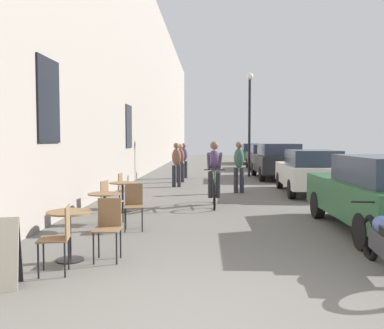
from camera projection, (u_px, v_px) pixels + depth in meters
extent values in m
plane|color=#5B5954|center=(201.00, 326.00, 3.86)|extent=(88.00, 88.00, 0.00)
cube|color=gray|center=(128.00, 63.00, 17.68)|extent=(0.50, 68.00, 10.09)
cube|color=black|center=(49.00, 101.00, 8.30)|extent=(0.04, 1.10, 1.70)
cube|color=black|center=(129.00, 126.00, 16.45)|extent=(0.04, 1.10, 1.70)
cylinder|color=black|center=(70.00, 260.00, 5.98)|extent=(0.40, 0.40, 0.02)
cylinder|color=black|center=(70.00, 236.00, 5.96)|extent=(0.05, 0.05, 0.67)
cylinder|color=brown|center=(69.00, 212.00, 5.93)|extent=(0.64, 0.64, 0.02)
cylinder|color=black|center=(117.00, 249.00, 5.78)|extent=(0.02, 0.02, 0.45)
cylinder|color=black|center=(94.00, 249.00, 5.78)|extent=(0.02, 0.02, 0.45)
cylinder|color=black|center=(121.00, 243.00, 6.10)|extent=(0.02, 0.02, 0.45)
cylinder|color=black|center=(99.00, 243.00, 6.10)|extent=(0.02, 0.02, 0.45)
cube|color=brown|center=(107.00, 230.00, 5.92)|extent=(0.40, 0.40, 0.02)
cube|color=brown|center=(110.00, 212.00, 6.09)|extent=(0.34, 0.03, 0.42)
cylinder|color=black|center=(38.00, 261.00, 5.18)|extent=(0.02, 0.02, 0.45)
cylinder|color=black|center=(44.00, 254.00, 5.50)|extent=(0.02, 0.02, 0.45)
cylinder|color=black|center=(65.00, 260.00, 5.23)|extent=(0.02, 0.02, 0.45)
cylinder|color=black|center=(69.00, 253.00, 5.55)|extent=(0.02, 0.02, 0.45)
cube|color=brown|center=(54.00, 239.00, 5.35)|extent=(0.45, 0.45, 0.02)
cube|color=brown|center=(68.00, 222.00, 5.36)|extent=(0.09, 0.34, 0.42)
cylinder|color=black|center=(105.00, 229.00, 8.00)|extent=(0.40, 0.40, 0.02)
cylinder|color=black|center=(105.00, 212.00, 7.98)|extent=(0.05, 0.05, 0.67)
cylinder|color=brown|center=(105.00, 194.00, 7.96)|extent=(0.64, 0.64, 0.02)
cylinder|color=black|center=(123.00, 212.00, 8.74)|extent=(0.02, 0.02, 0.45)
cylinder|color=black|center=(117.00, 214.00, 8.43)|extent=(0.02, 0.02, 0.45)
cylinder|color=black|center=(109.00, 211.00, 8.82)|extent=(0.02, 0.02, 0.45)
cylinder|color=black|center=(102.00, 214.00, 8.51)|extent=(0.02, 0.02, 0.45)
cube|color=brown|center=(113.00, 202.00, 8.61)|extent=(0.45, 0.45, 0.02)
cube|color=brown|center=(105.00, 191.00, 8.64)|extent=(0.09, 0.34, 0.42)
cylinder|color=black|center=(142.00, 220.00, 7.82)|extent=(0.02, 0.02, 0.45)
cylinder|color=black|center=(125.00, 221.00, 7.79)|extent=(0.02, 0.02, 0.45)
cylinder|color=black|center=(142.00, 217.00, 8.14)|extent=(0.02, 0.02, 0.45)
cylinder|color=black|center=(126.00, 217.00, 8.11)|extent=(0.02, 0.02, 0.45)
cube|color=brown|center=(134.00, 207.00, 7.95)|extent=(0.44, 0.44, 0.02)
cube|color=brown|center=(134.00, 194.00, 8.12)|extent=(0.34, 0.07, 0.42)
cylinder|color=black|center=(123.00, 211.00, 10.03)|extent=(0.40, 0.40, 0.02)
cylinder|color=black|center=(123.00, 197.00, 10.01)|extent=(0.05, 0.05, 0.67)
cylinder|color=brown|center=(123.00, 183.00, 9.99)|extent=(0.64, 0.64, 0.02)
cylinder|color=black|center=(135.00, 199.00, 10.72)|extent=(0.02, 0.02, 0.45)
cylinder|color=black|center=(132.00, 200.00, 10.40)|extent=(0.02, 0.02, 0.45)
cylinder|color=black|center=(123.00, 198.00, 10.76)|extent=(0.02, 0.02, 0.45)
cylinder|color=black|center=(119.00, 200.00, 10.44)|extent=(0.02, 0.02, 0.45)
cube|color=brown|center=(127.00, 190.00, 10.57)|extent=(0.40, 0.40, 0.02)
cube|color=brown|center=(120.00, 182.00, 10.57)|extent=(0.04, 0.34, 0.42)
torus|color=black|center=(214.00, 197.00, 10.33)|extent=(0.05, 0.71, 0.71)
torus|color=black|center=(214.00, 191.00, 11.38)|extent=(0.05, 0.71, 0.71)
cylinder|color=#2D6B38|center=(214.00, 181.00, 11.27)|extent=(0.04, 0.21, 0.58)
cylinder|color=#2D6B38|center=(214.00, 171.00, 10.76)|extent=(0.04, 0.82, 0.14)
cylinder|color=#2D6B38|center=(215.00, 183.00, 10.34)|extent=(0.04, 0.09, 0.67)
cylinder|color=#2D6B38|center=(214.00, 192.00, 10.88)|extent=(0.04, 1.00, 0.12)
cylinder|color=black|center=(215.00, 170.00, 10.34)|extent=(0.52, 0.03, 0.03)
ellipsoid|color=black|center=(214.00, 170.00, 11.17)|extent=(0.12, 0.24, 0.06)
ellipsoid|color=#4C3D5B|center=(214.00, 160.00, 11.07)|extent=(0.34, 0.35, 0.59)
sphere|color=brown|center=(214.00, 145.00, 11.01)|extent=(0.22, 0.22, 0.22)
cylinder|color=#26262D|center=(218.00, 185.00, 11.03)|extent=(0.13, 0.40, 0.75)
cylinder|color=#26262D|center=(210.00, 185.00, 11.04)|extent=(0.13, 0.40, 0.75)
cylinder|color=#4C3D5B|center=(220.00, 161.00, 10.67)|extent=(0.11, 0.75, 0.48)
cylinder|color=#4C3D5B|center=(209.00, 161.00, 10.69)|extent=(0.10, 0.75, 0.48)
cylinder|color=#26262D|center=(242.00, 180.00, 13.62)|extent=(0.14, 0.14, 0.83)
cylinder|color=#26262D|center=(236.00, 180.00, 13.61)|extent=(0.14, 0.14, 0.83)
ellipsoid|color=#38564C|center=(239.00, 158.00, 13.57)|extent=(0.37, 0.28, 0.66)
sphere|color=brown|center=(239.00, 145.00, 13.55)|extent=(0.22, 0.22, 0.22)
cylinder|color=#26262D|center=(179.00, 176.00, 15.35)|extent=(0.14, 0.14, 0.80)
cylinder|color=#26262D|center=(174.00, 176.00, 15.38)|extent=(0.14, 0.14, 0.80)
ellipsoid|color=brown|center=(176.00, 157.00, 15.32)|extent=(0.36, 0.26, 0.63)
sphere|color=brown|center=(176.00, 146.00, 15.30)|extent=(0.22, 0.22, 0.22)
cylinder|color=#26262D|center=(178.00, 173.00, 17.08)|extent=(0.14, 0.14, 0.78)
cylinder|color=#26262D|center=(183.00, 173.00, 17.06)|extent=(0.14, 0.14, 0.78)
ellipsoid|color=brown|center=(180.00, 156.00, 17.03)|extent=(0.36, 0.27, 0.62)
sphere|color=#A57A5B|center=(180.00, 146.00, 17.00)|extent=(0.22, 0.22, 0.22)
cylinder|color=#26262D|center=(186.00, 170.00, 18.98)|extent=(0.14, 0.14, 0.78)
cylinder|color=#26262D|center=(182.00, 169.00, 19.00)|extent=(0.14, 0.14, 0.78)
ellipsoid|color=#4C3D5B|center=(184.00, 154.00, 18.95)|extent=(0.35, 0.26, 0.62)
sphere|color=brown|center=(184.00, 146.00, 18.92)|extent=(0.22, 0.22, 0.22)
cylinder|color=black|center=(249.00, 128.00, 19.54)|extent=(0.12, 0.12, 4.60)
sphere|color=silver|center=(250.00, 76.00, 19.40)|extent=(0.32, 0.32, 0.32)
cube|color=#23512D|center=(378.00, 199.00, 7.82)|extent=(1.75, 4.12, 0.67)
cylinder|color=black|center=(318.00, 205.00, 9.22)|extent=(0.20, 0.59, 0.59)
cylinder|color=black|center=(364.00, 232.00, 6.51)|extent=(0.20, 0.59, 0.59)
cube|color=beige|center=(309.00, 175.00, 13.49)|extent=(1.80, 4.07, 0.65)
cube|color=#283342|center=(312.00, 158.00, 12.97)|extent=(1.47, 2.22, 0.49)
cylinder|color=black|center=(280.00, 180.00, 14.89)|extent=(0.21, 0.59, 0.58)
cylinder|color=black|center=(323.00, 181.00, 14.77)|extent=(0.21, 0.59, 0.58)
cylinder|color=black|center=(292.00, 189.00, 12.25)|extent=(0.21, 0.59, 0.58)
cylinder|color=black|center=(344.00, 190.00, 12.13)|extent=(0.21, 0.59, 0.58)
cube|color=black|center=(276.00, 163.00, 18.76)|extent=(1.89, 4.48, 0.73)
cube|color=#283342|center=(278.00, 150.00, 18.18)|extent=(1.57, 2.42, 0.54)
cylinder|color=black|center=(254.00, 169.00, 20.27)|extent=(0.21, 0.65, 0.64)
cylinder|color=black|center=(288.00, 169.00, 20.22)|extent=(0.21, 0.65, 0.64)
cylinder|color=black|center=(262.00, 174.00, 17.34)|extent=(0.21, 0.65, 0.64)
cylinder|color=black|center=(302.00, 174.00, 17.28)|extent=(0.21, 0.65, 0.64)
cube|color=black|center=(263.00, 159.00, 24.67)|extent=(1.75, 4.18, 0.68)
cube|color=#283342|center=(264.00, 149.00, 24.14)|extent=(1.46, 2.26, 0.50)
cylinder|color=black|center=(248.00, 163.00, 26.10)|extent=(0.20, 0.60, 0.60)
cylinder|color=black|center=(273.00, 163.00, 26.02)|extent=(0.20, 0.60, 0.60)
cylinder|color=black|center=(252.00, 166.00, 23.36)|extent=(0.20, 0.60, 0.60)
cylinder|color=black|center=(280.00, 166.00, 23.28)|extent=(0.20, 0.60, 0.60)
cube|color=#23512D|center=(252.00, 155.00, 30.79)|extent=(1.79, 4.21, 0.68)
cube|color=#283342|center=(253.00, 147.00, 30.25)|extent=(1.49, 2.28, 0.51)
cylinder|color=black|center=(240.00, 159.00, 32.23)|extent=(0.20, 0.61, 0.60)
cylinder|color=black|center=(261.00, 159.00, 32.14)|extent=(0.20, 0.61, 0.60)
cylinder|color=black|center=(242.00, 160.00, 29.48)|extent=(0.20, 0.61, 0.60)
cylinder|color=black|center=(265.00, 160.00, 29.39)|extent=(0.20, 0.61, 0.60)
torus|color=black|center=(370.00, 238.00, 6.08)|extent=(0.15, 0.70, 0.69)
ellipsoid|color=#384C84|center=(384.00, 225.00, 5.44)|extent=(0.33, 0.54, 0.24)
cylinder|color=black|center=(373.00, 202.00, 5.95)|extent=(0.62, 0.09, 0.03)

